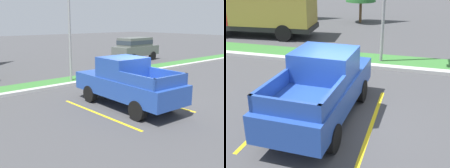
% 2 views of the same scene
% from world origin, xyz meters
% --- Properties ---
extents(ground_plane, '(120.00, 120.00, 0.00)m').
position_xyz_m(ground_plane, '(0.00, 0.00, 0.00)').
color(ground_plane, '#424244').
extents(parking_line_near, '(0.12, 4.80, 0.01)m').
position_xyz_m(parking_line_near, '(-2.26, -0.08, 0.00)').
color(parking_line_near, yellow).
rests_on(parking_line_near, ground).
extents(parking_line_far, '(0.12, 4.80, 0.01)m').
position_xyz_m(parking_line_far, '(0.84, -0.08, 0.00)').
color(parking_line_far, yellow).
rests_on(parking_line_far, ground).
extents(curb_strip, '(56.00, 0.40, 0.15)m').
position_xyz_m(curb_strip, '(0.00, 5.00, 0.07)').
color(curb_strip, '#B2B2AD').
rests_on(curb_strip, ground).
extents(grass_median, '(56.00, 1.80, 0.06)m').
position_xyz_m(grass_median, '(0.00, 6.10, 0.03)').
color(grass_median, '#387533').
rests_on(grass_median, ground).
extents(pickup_truck_main, '(2.12, 5.29, 2.10)m').
position_xyz_m(pickup_truck_main, '(-0.71, -0.02, 1.04)').
color(pickup_truck_main, black).
rests_on(pickup_truck_main, ground).
extents(suv_distant, '(4.73, 2.25, 2.10)m').
position_xyz_m(suv_distant, '(9.72, 9.85, 1.24)').
color(suv_distant, black).
rests_on(suv_distant, ground).
extents(street_light, '(0.24, 1.49, 7.45)m').
position_xyz_m(street_light, '(0.25, 5.76, 4.28)').
color(street_light, gray).
rests_on(street_light, ground).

